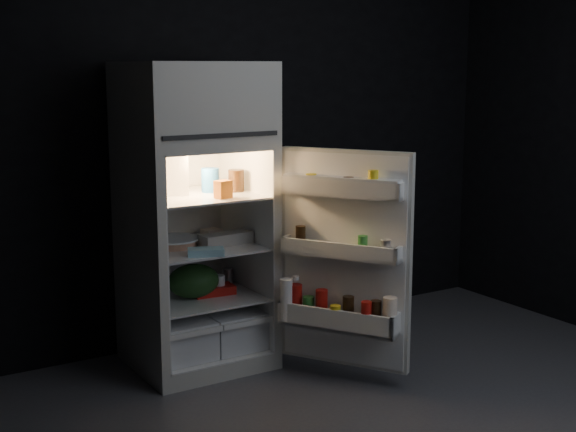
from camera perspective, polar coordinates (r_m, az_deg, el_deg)
floor at (r=4.17m, az=8.19°, el=-14.39°), size 4.00×3.40×0.00m
wall_back at (r=5.21m, az=-3.59°, el=6.15°), size 4.00×0.00×2.70m
refrigerator at (r=4.69m, az=-6.75°, el=0.74°), size 0.76×0.71×1.78m
fridge_door at (r=4.45m, az=3.92°, el=-3.33°), size 0.54×0.71×1.22m
milk_jug at (r=4.65m, az=-8.19°, el=2.99°), size 0.20×0.20×0.24m
mayo_jar at (r=4.72m, az=-5.55°, el=2.56°), size 0.12×0.12×0.14m
jam_jar at (r=4.73m, az=-3.71°, el=2.53°), size 0.10×0.10×0.13m
amber_bottle at (r=4.58m, az=-10.04°, el=2.69°), size 0.08×0.08×0.22m
small_carton at (r=4.49m, az=-4.64°, el=1.90°), size 0.10×0.08×0.10m
egg_carton at (r=4.70m, az=-4.44°, el=-1.63°), size 0.32×0.14×0.07m
pie at (r=4.69m, az=-8.20°, el=-1.91°), size 0.36×0.36×0.04m
flat_package at (r=4.45m, az=-5.86°, el=-2.55°), size 0.22×0.17×0.04m
wrapped_pkg at (r=4.91m, az=-5.46°, el=-1.21°), size 0.12×0.10×0.05m
produce_bag at (r=4.71m, az=-6.74°, el=-4.61°), size 0.36×0.33×0.20m
yogurt_tray at (r=4.77m, az=-5.35°, el=-5.28°), size 0.26×0.16×0.05m
small_can_red at (r=4.95m, az=-6.04°, el=-4.46°), size 0.09×0.09×0.09m
small_can_silver at (r=5.02m, az=-4.29°, el=-4.23°), size 0.07×0.07×0.09m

